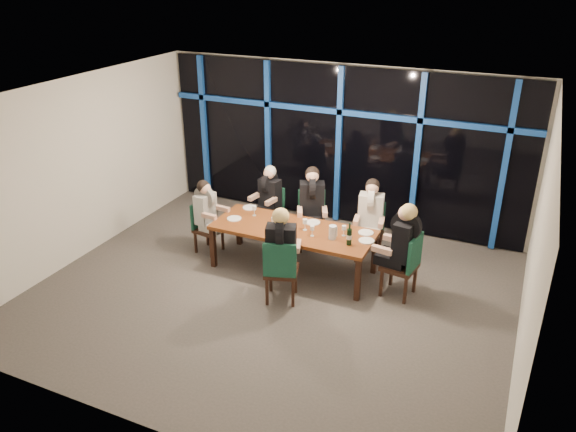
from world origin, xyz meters
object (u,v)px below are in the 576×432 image
at_px(chair_far_left, 272,208).
at_px(chair_end_left, 205,224).
at_px(diner_far_mid, 312,197).
at_px(water_pitcher, 333,232).
at_px(chair_end_right, 406,262).
at_px(dining_table, 293,232).
at_px(chair_near_mid, 281,268).
at_px(diner_end_right, 403,236).
at_px(diner_end_left, 207,206).
at_px(diner_near_mid, 281,240).
at_px(wine_bottle, 349,236).
at_px(diner_far_right, 371,208).
at_px(chair_far_right, 370,227).
at_px(chair_far_mid, 311,216).
at_px(diner_far_left, 269,191).

xyz_separation_m(chair_far_left, chair_end_left, (-0.77, -1.06, -0.01)).
bearing_deg(diner_far_mid, water_pitcher, -75.98).
xyz_separation_m(chair_end_left, chair_end_right, (3.51, -0.04, 0.08)).
xyz_separation_m(dining_table, chair_end_left, (-1.67, -0.01, -0.18)).
bearing_deg(chair_end_right, diner_far_mid, -107.00).
bearing_deg(chair_near_mid, diner_end_right, -166.30).
relative_size(diner_end_left, water_pitcher, 3.97).
xyz_separation_m(dining_table, chair_near_mid, (0.23, -0.96, -0.11)).
xyz_separation_m(chair_near_mid, diner_far_mid, (-0.24, 1.80, 0.39)).
distance_m(diner_near_mid, water_pitcher, 0.94).
xyz_separation_m(chair_near_mid, water_pitcher, (0.47, 0.87, 0.28)).
distance_m(wine_bottle, water_pitcher, 0.30).
relative_size(dining_table, diner_end_right, 2.59).
bearing_deg(diner_end_right, wine_bottle, -71.75).
relative_size(chair_far_left, diner_end_left, 1.05).
height_order(chair_end_left, diner_near_mid, diner_near_mid).
bearing_deg(diner_end_left, diner_near_mid, -109.31).
height_order(dining_table, diner_far_right, diner_far_right).
xyz_separation_m(chair_far_right, wine_bottle, (-0.01, -1.11, 0.34)).
xyz_separation_m(chair_end_left, chair_near_mid, (1.89, -0.95, 0.08)).
relative_size(diner_end_left, wine_bottle, 2.49).
height_order(chair_end_right, diner_near_mid, diner_near_mid).
bearing_deg(chair_end_right, chair_near_mid, -52.13).
bearing_deg(diner_far_mid, chair_end_left, -176.58).
bearing_deg(diner_near_mid, diner_far_right, -132.51).
bearing_deg(chair_far_mid, chair_end_right, -50.60).
bearing_deg(water_pitcher, chair_near_mid, -135.44).
relative_size(chair_end_left, diner_far_right, 0.94).
relative_size(chair_far_left, wine_bottle, 2.61).
bearing_deg(diner_far_mid, diner_end_right, -49.82).
bearing_deg(chair_end_right, dining_table, -83.00).
distance_m(chair_far_mid, water_pitcher, 1.29).
distance_m(diner_end_right, water_pitcher, 1.07).
height_order(diner_end_left, diner_near_mid, diner_near_mid).
bearing_deg(chair_near_mid, dining_table, -94.24).
xyz_separation_m(diner_end_right, water_pitcher, (-1.06, -0.06, -0.12)).
height_order(dining_table, chair_far_right, chair_far_right).
distance_m(diner_far_mid, diner_end_left, 1.79).
xyz_separation_m(diner_far_right, wine_bottle, (-0.03, -1.03, -0.05)).
xyz_separation_m(diner_far_right, water_pitcher, (-0.31, -0.96, -0.07)).
xyz_separation_m(chair_far_mid, diner_far_left, (-0.86, 0.07, 0.31)).
height_order(diner_end_right, wine_bottle, diner_end_right).
relative_size(chair_end_left, chair_near_mid, 0.87).
distance_m(chair_far_mid, diner_far_right, 1.13).
distance_m(chair_far_right, wine_bottle, 1.17).
bearing_deg(chair_far_right, diner_end_left, -169.47).
bearing_deg(chair_far_left, chair_far_mid, 0.61).
height_order(chair_end_right, water_pitcher, chair_end_right).
height_order(chair_far_left, wine_bottle, wine_bottle).
bearing_deg(dining_table, diner_end_left, -179.50).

